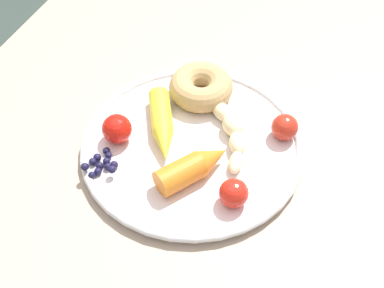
% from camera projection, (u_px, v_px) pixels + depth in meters
% --- Properties ---
extents(dining_table, '(1.12, 0.87, 0.75)m').
position_uv_depth(dining_table, '(204.00, 193.00, 0.79)').
color(dining_table, tan).
rests_on(dining_table, ground_plane).
extents(plate, '(0.33, 0.33, 0.02)m').
position_uv_depth(plate, '(192.00, 145.00, 0.72)').
color(plate, silver).
rests_on(plate, dining_table).
extents(banana, '(0.14, 0.11, 0.03)m').
position_uv_depth(banana, '(228.00, 127.00, 0.73)').
color(banana, beige).
rests_on(banana, plate).
extents(carrot_orange, '(0.11, 0.10, 0.04)m').
position_uv_depth(carrot_orange, '(194.00, 167.00, 0.67)').
color(carrot_orange, orange).
rests_on(carrot_orange, plate).
extents(carrot_yellow, '(0.13, 0.09, 0.03)m').
position_uv_depth(carrot_yellow, '(162.00, 125.00, 0.72)').
color(carrot_yellow, yellow).
rests_on(carrot_yellow, plate).
extents(donut, '(0.12, 0.12, 0.04)m').
position_uv_depth(donut, '(201.00, 87.00, 0.77)').
color(donut, tan).
rests_on(donut, plate).
extents(blueberry_pile, '(0.06, 0.05, 0.02)m').
position_uv_depth(blueberry_pile, '(102.00, 164.00, 0.69)').
color(blueberry_pile, '#191638').
rests_on(blueberry_pile, plate).
extents(tomato_near, '(0.04, 0.04, 0.04)m').
position_uv_depth(tomato_near, '(234.00, 193.00, 0.64)').
color(tomato_near, red).
rests_on(tomato_near, plate).
extents(tomato_mid, '(0.04, 0.04, 0.04)m').
position_uv_depth(tomato_mid, '(117.00, 129.00, 0.71)').
color(tomato_mid, red).
rests_on(tomato_mid, plate).
extents(tomato_far, '(0.04, 0.04, 0.04)m').
position_uv_depth(tomato_far, '(285.00, 127.00, 0.72)').
color(tomato_far, red).
rests_on(tomato_far, plate).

